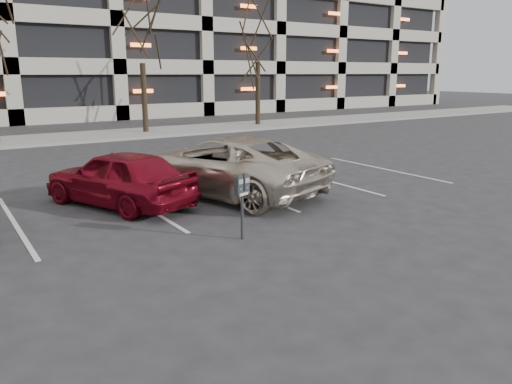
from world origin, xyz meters
TOP-DOWN VIEW (x-y plane):
  - ground at (0.00, 0.00)m, footprint 140.00×140.00m
  - sidewalk at (0.00, 16.00)m, footprint 80.00×4.00m
  - stall_lines at (-1.40, 2.30)m, footprint 16.90×5.20m
  - tree_c at (4.00, 16.00)m, footprint 3.51×3.51m
  - tree_d at (11.00, 16.00)m, footprint 3.65×3.65m
  - parking_meter at (-0.69, -1.19)m, footprint 0.34×0.19m
  - suv_silver at (0.91, 2.23)m, footprint 4.07×6.02m
  - car_red at (-1.83, 2.54)m, footprint 3.06×4.34m

SIDE VIEW (x-z plane):
  - ground at x=0.00m, z-range 0.00..0.00m
  - stall_lines at x=-1.40m, z-range 0.00..0.01m
  - sidewalk at x=0.00m, z-range 0.00..0.12m
  - car_red at x=-1.83m, z-range 0.00..1.37m
  - suv_silver at x=0.91m, z-range 0.00..1.53m
  - parking_meter at x=-0.69m, z-range 0.33..1.58m
  - tree_c at x=4.00m, z-range 1.77..9.74m
  - tree_d at x=11.00m, z-range 1.85..10.15m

